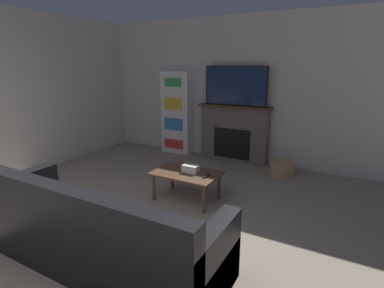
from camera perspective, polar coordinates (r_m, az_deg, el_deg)
The scene contains 10 objects.
wall_back at distance 5.86m, azimuth 7.83°, elevation 10.08°, with size 6.47×0.06×2.70m.
wall_side at distance 5.86m, azimuth -27.90°, elevation 8.50°, with size 0.06×5.40×2.70m.
fireplace at distance 5.81m, azimuth 8.00°, elevation 2.02°, with size 1.42×0.28×1.09m.
tv at distance 5.66m, azimuth 8.26°, elevation 10.88°, with size 1.20×0.03×0.72m.
couch at distance 3.07m, azimuth -18.12°, elevation -16.14°, with size 2.52×0.85×0.89m.
coffee_table at distance 4.15m, azimuth -1.06°, elevation -6.09°, with size 0.90×0.59×0.40m.
tissue_box at distance 4.11m, azimuth -0.28°, elevation -4.74°, with size 0.22×0.12×0.10m.
remote_control at distance 3.98m, azimuth 2.79°, elevation -6.04°, with size 0.04×0.15×0.02m.
bookshelf at distance 6.29m, azimuth -2.91°, elevation 5.91°, with size 0.65×0.29×1.69m.
storage_basket at distance 5.28m, azimuth 16.76°, elevation -4.55°, with size 0.40×0.40×0.26m.
Camera 1 is at (2.11, -1.01, 1.85)m, focal length 28.00 mm.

